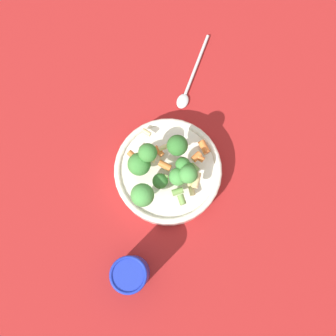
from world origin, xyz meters
TOP-DOWN VIEW (x-y plane):
  - ground_plane at (0.00, 0.00)m, footprint 3.00×3.00m
  - bowl at (0.00, 0.00)m, footprint 0.22×0.22m
  - pasta_salad at (0.01, -0.01)m, footprint 0.19×0.16m
  - cup at (0.22, 0.03)m, footprint 0.07×0.07m
  - spoon at (-0.21, -0.05)m, footprint 0.19×0.04m

SIDE VIEW (x-z plane):
  - ground_plane at x=0.00m, z-range 0.00..0.00m
  - spoon at x=-0.21m, z-range 0.00..0.01m
  - bowl at x=0.00m, z-range 0.00..0.05m
  - cup at x=0.22m, z-range 0.00..0.10m
  - pasta_salad at x=0.01m, z-range 0.05..0.13m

